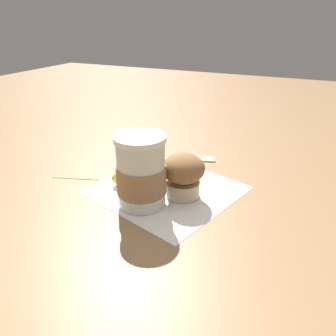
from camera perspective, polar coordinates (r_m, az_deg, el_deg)
name	(u,v)px	position (r m, az deg, el deg)	size (l,w,h in m)	color
ground_plane	(168,190)	(0.69, 0.00, -3.93)	(3.00, 3.00, 0.00)	#936D47
paper_napkin	(168,190)	(0.69, 0.00, -3.88)	(0.26, 0.26, 0.00)	white
coffee_cup	(141,173)	(0.62, -4.69, -0.92)	(0.10, 0.10, 0.14)	silver
muffin	(183,173)	(0.65, 2.67, -0.96)	(0.09, 0.09, 0.09)	beige
banana	(143,173)	(0.73, -4.43, -0.84)	(0.11, 0.12, 0.03)	yellow
sugar_packet	(205,158)	(0.84, 6.51, 1.70)	(0.05, 0.03, 0.01)	#E0B27F
wooden_stirrer	(76,178)	(0.77, -15.80, -1.68)	(0.11, 0.01, 0.00)	tan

